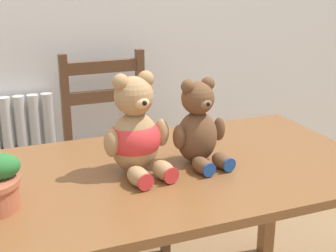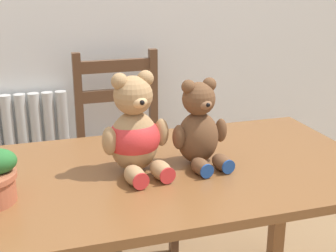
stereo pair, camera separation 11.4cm
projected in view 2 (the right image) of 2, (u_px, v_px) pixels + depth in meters
radiator at (13, 172)px, 2.43m from camera, size 0.61×0.10×0.76m
dining_table at (166, 193)px, 1.62m from camera, size 1.43×0.79×0.71m
wooden_chair_behind at (124, 152)px, 2.35m from camera, size 0.43×0.40×0.97m
teddy_bear_left at (135, 133)px, 1.53m from camera, size 0.24×0.26×0.34m
teddy_bear_right at (200, 128)px, 1.59m from camera, size 0.21×0.22×0.30m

